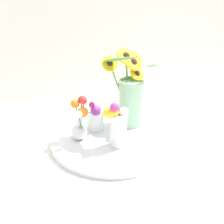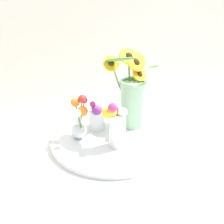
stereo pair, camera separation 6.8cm
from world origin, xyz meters
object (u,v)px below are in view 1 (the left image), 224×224
object	(u,v)px
serving_tray	(112,138)
vase_bulb_right	(79,121)
vase_small_back	(95,117)
vase_small_center	(117,124)
mason_jar_sunflowers	(130,95)

from	to	relation	value
serving_tray	vase_bulb_right	distance (m)	0.16
vase_small_back	vase_small_center	bearing A→B (deg)	-86.01
vase_bulb_right	vase_small_back	xyz separation A→B (m)	(0.09, 0.03, -0.02)
mason_jar_sunflowers	vase_small_back	xyz separation A→B (m)	(-0.15, 0.03, -0.08)
vase_bulb_right	vase_small_back	world-z (taller)	vase_bulb_right
vase_small_center	vase_small_back	distance (m)	0.15
vase_small_center	vase_bulb_right	xyz separation A→B (m)	(-0.10, 0.12, -0.01)
vase_small_center	vase_bulb_right	bearing A→B (deg)	129.69
serving_tray	mason_jar_sunflowers	xyz separation A→B (m)	(0.12, 0.05, 0.15)
vase_small_center	vase_small_back	bearing A→B (deg)	93.99
serving_tray	vase_bulb_right	bearing A→B (deg)	159.04
mason_jar_sunflowers	vase_small_back	distance (m)	0.17
serving_tray	vase_small_back	xyz separation A→B (m)	(-0.03, 0.08, 0.07)
mason_jar_sunflowers	vase_small_back	size ratio (longest dim) A/B	2.54
serving_tray	vase_bulb_right	world-z (taller)	vase_bulb_right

